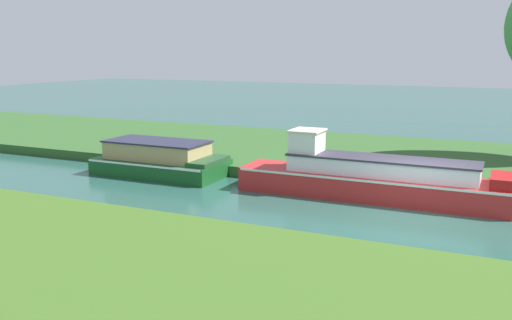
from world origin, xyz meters
The scene contains 5 objects.
ground_plane centered at (0.00, 0.00, 0.00)m, with size 120.00×120.00×0.00m, color #275248.
riverbank_far centered at (0.00, 7.00, 0.20)m, with size 72.00×10.00×0.40m, color #2F5726.
red_barge centered at (-1.64, 1.20, 0.64)m, with size 8.49×1.76×2.08m.
forest_narrowboat centered at (-9.67, 1.20, 0.57)m, with size 4.96×2.36×1.31m.
mooring_post_far centered at (-0.98, 2.58, 0.67)m, with size 0.19×0.19×0.54m, color #463D2A.
Camera 1 is at (2.17, -15.92, 4.64)m, focal length 38.77 mm.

